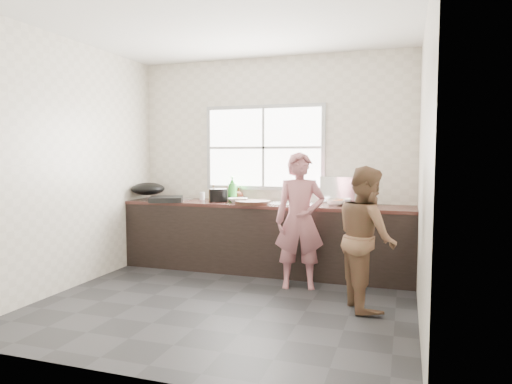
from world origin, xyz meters
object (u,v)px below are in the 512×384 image
(person_side, at_px, (366,237))
(plate_food, at_px, (219,199))
(bottle_green, at_px, (232,189))
(bowl_mince, at_px, (238,200))
(cutting_board, at_px, (253,202))
(dish_rack, at_px, (342,190))
(glass_jar, at_px, (202,196))
(woman, at_px, (300,225))
(bowl_held, at_px, (298,204))
(burner, at_px, (166,199))
(bowl_crabs, at_px, (336,203))
(bottle_brown_tall, at_px, (213,193))
(wok, at_px, (148,189))
(black_pot, at_px, (218,195))
(bottle_brown_short, at_px, (239,195))
(pot_lid_left, at_px, (177,199))
(pot_lid_right, at_px, (183,199))

(person_side, distance_m, plate_food, 2.38)
(bottle_green, bearing_deg, bowl_mince, -48.56)
(cutting_board, distance_m, dish_rack, 1.10)
(bottle_green, height_order, glass_jar, bottle_green)
(woman, relative_size, cutting_board, 3.21)
(bowl_held, distance_m, burner, 1.73)
(bowl_crabs, height_order, bottle_green, bottle_green)
(person_side, xyz_separation_m, bottle_brown_tall, (-2.03, 1.03, 0.28))
(bowl_crabs, height_order, bowl_held, same)
(bottle_green, relative_size, glass_jar, 3.13)
(bottle_brown_tall, distance_m, wok, 0.92)
(plate_food, bearing_deg, bottle_green, -29.75)
(black_pot, height_order, burner, black_pot)
(bowl_crabs, distance_m, glass_jar, 1.80)
(bowl_crabs, bearing_deg, bottle_brown_short, 169.42)
(bottle_brown_short, xyz_separation_m, pot_lid_left, (-0.85, -0.12, -0.07))
(wok, bearing_deg, bowl_mince, -0.36)
(bottle_brown_short, relative_size, glass_jar, 1.47)
(cutting_board, xyz_separation_m, dish_rack, (1.02, 0.39, 0.14))
(woman, bearing_deg, bottle_brown_short, 128.36)
(dish_rack, height_order, pot_lid_right, dish_rack)
(person_side, height_order, burner, person_side)
(bottle_brown_short, xyz_separation_m, wok, (-1.19, -0.29, 0.07))
(person_side, distance_m, bowl_mince, 1.90)
(black_pot, bearing_deg, bowl_crabs, 0.21)
(bowl_crabs, xyz_separation_m, pot_lid_left, (-2.16, 0.13, -0.02))
(burner, height_order, pot_lid_left, burner)
(woman, relative_size, black_pot, 6.05)
(woman, relative_size, person_side, 1.02)
(bottle_brown_tall, relative_size, wok, 0.44)
(bowl_crabs, bearing_deg, bottle_brown_tall, 178.07)
(bowl_held, relative_size, glass_jar, 1.69)
(person_side, xyz_separation_m, bottle_green, (-1.78, 1.08, 0.34))
(woman, bearing_deg, glass_jar, 141.75)
(bottle_brown_tall, bearing_deg, woman, -24.75)
(dish_rack, bearing_deg, bottle_brown_tall, -158.29)
(glass_jar, height_order, burner, glass_jar)
(bowl_crabs, bearing_deg, woman, -119.90)
(bowl_crabs, xyz_separation_m, bowl_held, (-0.41, -0.19, -0.00))
(bowl_mince, xyz_separation_m, pot_lid_right, (-0.86, 0.18, -0.02))
(pot_lid_left, distance_m, pot_lid_right, 0.09)
(cutting_board, relative_size, bottle_brown_short, 2.86)
(cutting_board, relative_size, glass_jar, 4.20)
(person_side, relative_size, cutting_board, 3.14)
(bowl_crabs, relative_size, pot_lid_right, 0.63)
(person_side, distance_m, black_pot, 2.18)
(cutting_board, relative_size, plate_food, 2.16)
(cutting_board, height_order, burner, burner)
(person_side, xyz_separation_m, pot_lid_left, (-2.60, 1.11, 0.19))
(cutting_board, bearing_deg, woman, -30.13)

